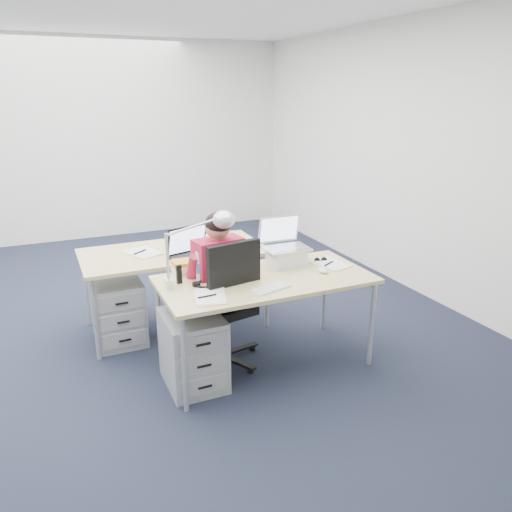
# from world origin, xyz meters

# --- Properties ---
(floor) EXTENTS (7.00, 7.00, 0.00)m
(floor) POSITION_xyz_m (0.00, 0.00, 0.00)
(floor) COLOR black
(floor) RESTS_ON ground
(room) EXTENTS (6.02, 7.02, 2.80)m
(room) POSITION_xyz_m (0.00, 0.00, 1.71)
(room) COLOR silver
(room) RESTS_ON ground
(desk_near) EXTENTS (1.60, 0.80, 0.73)m
(desk_near) POSITION_xyz_m (0.85, -0.84, 0.68)
(desk_near) COLOR tan
(desk_near) RESTS_ON ground
(desk_far) EXTENTS (1.60, 0.80, 0.73)m
(desk_far) POSITION_xyz_m (0.40, 0.11, 0.68)
(desk_far) COLOR tan
(desk_far) RESTS_ON ground
(office_chair) EXTENTS (0.77, 0.77, 1.05)m
(office_chair) POSITION_xyz_m (0.55, -0.68, 0.30)
(office_chair) COLOR black
(office_chair) RESTS_ON ground
(seated_person) EXTENTS (0.41, 0.68, 1.21)m
(seated_person) POSITION_xyz_m (0.53, -0.51, 0.62)
(seated_person) COLOR #AF1938
(seated_person) RESTS_ON ground
(drawer_pedestal_near) EXTENTS (0.40, 0.50, 0.55)m
(drawer_pedestal_near) POSITION_xyz_m (0.25, -0.88, 0.28)
(drawer_pedestal_near) COLOR #ACAEB2
(drawer_pedestal_near) RESTS_ON ground
(drawer_pedestal_far) EXTENTS (0.40, 0.50, 0.55)m
(drawer_pedestal_far) POSITION_xyz_m (-0.13, 0.03, 0.28)
(drawer_pedestal_far) COLOR #ACAEB2
(drawer_pedestal_far) RESTS_ON ground
(silver_laptop) EXTENTS (0.36, 0.29, 0.38)m
(silver_laptop) POSITION_xyz_m (1.13, -0.64, 0.92)
(silver_laptop) COLOR silver
(silver_laptop) RESTS_ON desk_near
(wireless_keyboard) EXTENTS (0.31, 0.19, 0.01)m
(wireless_keyboard) POSITION_xyz_m (0.79, -1.06, 0.74)
(wireless_keyboard) COLOR white
(wireless_keyboard) RESTS_ON desk_near
(computer_mouse) EXTENTS (0.06, 0.10, 0.04)m
(computer_mouse) POSITION_xyz_m (1.30, -0.92, 0.75)
(computer_mouse) COLOR white
(computer_mouse) RESTS_ON desk_near
(headphones) EXTENTS (0.21, 0.18, 0.03)m
(headphones) POSITION_xyz_m (0.39, -0.80, 0.75)
(headphones) COLOR black
(headphones) RESTS_ON desk_near
(can_koozie) EXTENTS (0.06, 0.06, 0.10)m
(can_koozie) POSITION_xyz_m (0.48, -0.87, 0.78)
(can_koozie) COLOR #12203A
(can_koozie) RESTS_ON desk_near
(water_bottle) EXTENTS (0.08, 0.08, 0.25)m
(water_bottle) POSITION_xyz_m (0.40, -0.69, 0.86)
(water_bottle) COLOR silver
(water_bottle) RESTS_ON desk_near
(bear_figurine) EXTENTS (0.09, 0.08, 0.16)m
(bear_figurine) POSITION_xyz_m (0.65, -0.53, 0.81)
(bear_figurine) COLOR #306E1D
(bear_figurine) RESTS_ON desk_near
(book_stack) EXTENTS (0.25, 0.21, 0.10)m
(book_stack) POSITION_xyz_m (0.34, -0.49, 0.78)
(book_stack) COLOR silver
(book_stack) RESTS_ON desk_near
(cordless_phone) EXTENTS (0.04, 0.03, 0.14)m
(cordless_phone) POSITION_xyz_m (0.23, -0.69, 0.80)
(cordless_phone) COLOR black
(cordless_phone) RESTS_ON desk_near
(papers_left) EXTENTS (0.26, 0.33, 0.01)m
(papers_left) POSITION_xyz_m (0.34, -1.03, 0.73)
(papers_left) COLOR #F0CF8B
(papers_left) RESTS_ON desk_near
(papers_right) EXTENTS (0.27, 0.33, 0.01)m
(papers_right) POSITION_xyz_m (1.46, -0.79, 0.73)
(papers_right) COLOR #F0CF8B
(papers_right) RESTS_ON desk_near
(sunglasses) EXTENTS (0.12, 0.08, 0.03)m
(sunglasses) POSITION_xyz_m (1.42, -0.68, 0.74)
(sunglasses) COLOR black
(sunglasses) RESTS_ON desk_near
(desk_lamp) EXTENTS (0.51, 0.26, 0.55)m
(desk_lamp) POSITION_xyz_m (0.30, -0.74, 1.00)
(desk_lamp) COLOR silver
(desk_lamp) RESTS_ON desk_near
(dark_laptop) EXTENTS (0.46, 0.46, 0.27)m
(dark_laptop) POSITION_xyz_m (0.51, -0.18, 0.87)
(dark_laptop) COLOR black
(dark_laptop) RESTS_ON desk_far
(far_cup) EXTENTS (0.08, 0.08, 0.09)m
(far_cup) POSITION_xyz_m (0.63, 0.25, 0.77)
(far_cup) COLOR white
(far_cup) RESTS_ON desk_far
(far_papers) EXTENTS (0.32, 0.37, 0.01)m
(far_papers) POSITION_xyz_m (0.13, 0.14, 0.73)
(far_papers) COLOR white
(far_papers) RESTS_ON desk_far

